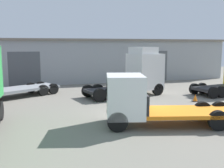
{
  "coord_description": "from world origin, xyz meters",
  "views": [
    {
      "loc": [
        -6.31,
        -14.5,
        4.23
      ],
      "look_at": [
        -1.27,
        2.64,
        1.6
      ],
      "focal_mm": 42.0,
      "sensor_mm": 36.0,
      "label": 1
    }
  ],
  "objects": [
    {
      "name": "ground_plane",
      "position": [
        0.0,
        0.0,
        0.0
      ],
      "size": [
        60.0,
        60.0,
        0.0
      ],
      "primitive_type": "plane",
      "color": "slate"
    },
    {
      "name": "warehouse_building",
      "position": [
        0.0,
        17.4,
        2.5
      ],
      "size": [
        34.12,
        7.32,
        4.98
      ],
      "color": "#93999E",
      "rests_on": "ground_plane"
    },
    {
      "name": "tractor_unit_white",
      "position": [
        2.34,
        6.46,
        1.92
      ],
      "size": [
        7.06,
        3.9,
        4.1
      ],
      "rotation": [
        0.0,
        0.0,
        0.22
      ],
      "color": "silver",
      "rests_on": "ground_plane"
    },
    {
      "name": "flatbed_truck_white",
      "position": [
        -0.83,
        -1.94,
        1.31
      ],
      "size": [
        7.53,
        4.09,
        2.71
      ],
      "rotation": [
        0.0,
        0.0,
        2.89
      ],
      "color": "silver",
      "rests_on": "ground_plane"
    },
    {
      "name": "traffic_cone",
      "position": [
        5.31,
        2.5,
        0.25
      ],
      "size": [
        0.4,
        0.4,
        0.55
      ],
      "color": "black",
      "rests_on": "ground_plane"
    }
  ]
}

